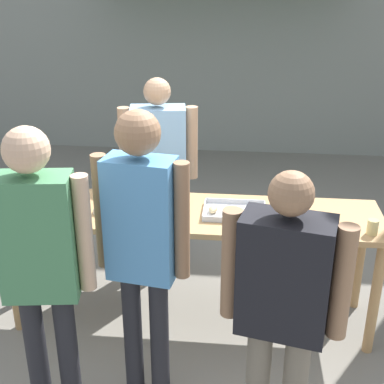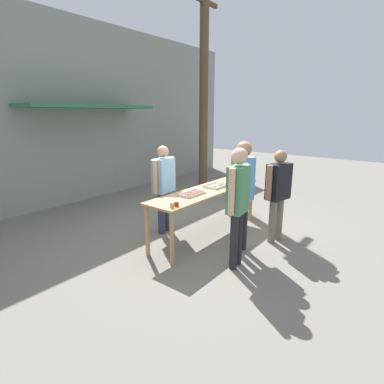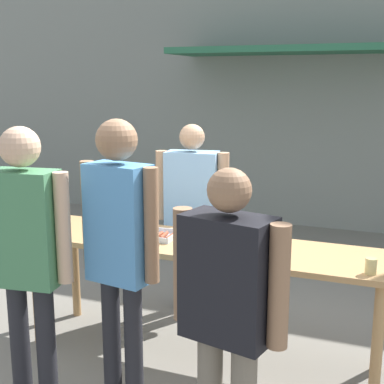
{
  "view_description": "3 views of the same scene",
  "coord_description": "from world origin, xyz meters",
  "px_view_note": "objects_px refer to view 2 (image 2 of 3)",
  "views": [
    {
      "loc": [
        0.34,
        -3.37,
        2.5
      ],
      "look_at": [
        0.0,
        0.0,
        1.04
      ],
      "focal_mm": 50.0,
      "sensor_mm": 36.0,
      "label": 1
    },
    {
      "loc": [
        -4.32,
        -3.07,
        2.25
      ],
      "look_at": [
        -0.43,
        -0.0,
        0.94
      ],
      "focal_mm": 28.0,
      "sensor_mm": 36.0,
      "label": 2
    },
    {
      "loc": [
        1.29,
        -3.46,
        2.05
      ],
      "look_at": [
        -0.35,
        0.74,
        1.09
      ],
      "focal_mm": 50.0,
      "sensor_mm": 36.0,
      "label": 3
    }
  ],
  "objects_px": {
    "condiment_jar_mustard": "(172,205)",
    "person_server_behind_table": "(164,182)",
    "beer_cup": "(248,178)",
    "person_customer_holding_hotdog": "(238,197)",
    "food_tray_buns": "(216,186)",
    "person_customer_with_cup": "(278,189)",
    "person_customer_waiting_in_line": "(243,186)",
    "condiment_jar_ketchup": "(177,204)",
    "food_tray_sausages": "(192,194)",
    "utility_pole": "(204,87)"
  },
  "relations": [
    {
      "from": "condiment_jar_mustard",
      "to": "person_server_behind_table",
      "type": "relative_size",
      "value": 0.05
    },
    {
      "from": "beer_cup",
      "to": "person_server_behind_table",
      "type": "distance_m",
      "value": 1.81
    },
    {
      "from": "condiment_jar_mustard",
      "to": "person_customer_holding_hotdog",
      "type": "relative_size",
      "value": 0.04
    },
    {
      "from": "food_tray_buns",
      "to": "person_customer_with_cup",
      "type": "xyz_separation_m",
      "value": [
        0.26,
        -1.12,
        0.06
      ]
    },
    {
      "from": "condiment_jar_mustard",
      "to": "beer_cup",
      "type": "height_order",
      "value": "beer_cup"
    },
    {
      "from": "person_server_behind_table",
      "to": "person_customer_waiting_in_line",
      "type": "height_order",
      "value": "person_customer_waiting_in_line"
    },
    {
      "from": "person_customer_holding_hotdog",
      "to": "person_customer_with_cup",
      "type": "distance_m",
      "value": 1.26
    },
    {
      "from": "person_customer_with_cup",
      "to": "person_customer_waiting_in_line",
      "type": "relative_size",
      "value": 0.9
    },
    {
      "from": "condiment_jar_ketchup",
      "to": "person_customer_holding_hotdog",
      "type": "xyz_separation_m",
      "value": [
        0.4,
        -0.82,
        0.15
      ]
    },
    {
      "from": "person_server_behind_table",
      "to": "person_customer_with_cup",
      "type": "xyz_separation_m",
      "value": [
        0.92,
        -1.87,
        -0.02
      ]
    },
    {
      "from": "condiment_jar_mustard",
      "to": "food_tray_sausages",
      "type": "bearing_deg",
      "value": 15.83
    },
    {
      "from": "food_tray_sausages",
      "to": "condiment_jar_mustard",
      "type": "distance_m",
      "value": 0.78
    },
    {
      "from": "person_server_behind_table",
      "to": "person_customer_holding_hotdog",
      "type": "height_order",
      "value": "person_customer_holding_hotdog"
    },
    {
      "from": "food_tray_sausages",
      "to": "beer_cup",
      "type": "height_order",
      "value": "beer_cup"
    },
    {
      "from": "food_tray_sausages",
      "to": "person_customer_holding_hotdog",
      "type": "bearing_deg",
      "value": -104.06
    },
    {
      "from": "condiment_jar_ketchup",
      "to": "utility_pole",
      "type": "height_order",
      "value": "utility_pole"
    },
    {
      "from": "condiment_jar_ketchup",
      "to": "person_customer_with_cup",
      "type": "height_order",
      "value": "person_customer_with_cup"
    },
    {
      "from": "food_tray_buns",
      "to": "condiment_jar_mustard",
      "type": "xyz_separation_m",
      "value": [
        -1.49,
        -0.21,
        0.02
      ]
    },
    {
      "from": "person_server_behind_table",
      "to": "utility_pole",
      "type": "bearing_deg",
      "value": 15.99
    },
    {
      "from": "food_tray_buns",
      "to": "person_server_behind_table",
      "type": "xyz_separation_m",
      "value": [
        -0.66,
        0.75,
        0.08
      ]
    },
    {
      "from": "food_tray_sausages",
      "to": "person_customer_with_cup",
      "type": "relative_size",
      "value": 0.29
    },
    {
      "from": "beer_cup",
      "to": "person_customer_waiting_in_line",
      "type": "relative_size",
      "value": 0.05
    },
    {
      "from": "food_tray_sausages",
      "to": "person_server_behind_table",
      "type": "distance_m",
      "value": 0.76
    },
    {
      "from": "food_tray_sausages",
      "to": "person_server_behind_table",
      "type": "xyz_separation_m",
      "value": [
        0.08,
        0.75,
        0.09
      ]
    },
    {
      "from": "condiment_jar_mustard",
      "to": "person_customer_holding_hotdog",
      "type": "distance_m",
      "value": 0.97
    },
    {
      "from": "condiment_jar_ketchup",
      "to": "food_tray_sausages",
      "type": "bearing_deg",
      "value": 18.53
    },
    {
      "from": "beer_cup",
      "to": "person_customer_holding_hotdog",
      "type": "distance_m",
      "value": 2.06
    },
    {
      "from": "person_customer_holding_hotdog",
      "to": "food_tray_sausages",
      "type": "bearing_deg",
      "value": -111.78
    },
    {
      "from": "condiment_jar_mustard",
      "to": "condiment_jar_ketchup",
      "type": "distance_m",
      "value": 0.1
    },
    {
      "from": "food_tray_sausages",
      "to": "person_customer_holding_hotdog",
      "type": "relative_size",
      "value": 0.26
    },
    {
      "from": "beer_cup",
      "to": "person_customer_holding_hotdog",
      "type": "bearing_deg",
      "value": -156.32
    },
    {
      "from": "condiment_jar_mustard",
      "to": "person_customer_holding_hotdog",
      "type": "height_order",
      "value": "person_customer_holding_hotdog"
    },
    {
      "from": "condiment_jar_ketchup",
      "to": "beer_cup",
      "type": "distance_m",
      "value": 2.28
    },
    {
      "from": "condiment_jar_ketchup",
      "to": "person_customer_waiting_in_line",
      "type": "height_order",
      "value": "person_customer_waiting_in_line"
    },
    {
      "from": "person_customer_with_cup",
      "to": "person_customer_holding_hotdog",
      "type": "bearing_deg",
      "value": 9.1
    },
    {
      "from": "food_tray_sausages",
      "to": "person_customer_with_cup",
      "type": "xyz_separation_m",
      "value": [
        1.0,
        -1.12,
        0.07
      ]
    },
    {
      "from": "food_tray_buns",
      "to": "person_customer_waiting_in_line",
      "type": "relative_size",
      "value": 0.23
    },
    {
      "from": "person_customer_with_cup",
      "to": "person_customer_waiting_in_line",
      "type": "distance_m",
      "value": 0.82
    },
    {
      "from": "person_customer_holding_hotdog",
      "to": "person_customer_with_cup",
      "type": "height_order",
      "value": "person_customer_holding_hotdog"
    },
    {
      "from": "condiment_jar_ketchup",
      "to": "person_customer_waiting_in_line",
      "type": "bearing_deg",
      "value": -34.06
    },
    {
      "from": "condiment_jar_ketchup",
      "to": "person_customer_with_cup",
      "type": "relative_size",
      "value": 0.05
    },
    {
      "from": "condiment_jar_mustard",
      "to": "person_server_behind_table",
      "type": "distance_m",
      "value": 1.27
    },
    {
      "from": "food_tray_sausages",
      "to": "person_customer_waiting_in_line",
      "type": "bearing_deg",
      "value": -73.69
    },
    {
      "from": "condiment_jar_ketchup",
      "to": "utility_pole",
      "type": "xyz_separation_m",
      "value": [
        4.03,
        2.45,
        2.05
      ]
    },
    {
      "from": "beer_cup",
      "to": "person_customer_holding_hotdog",
      "type": "xyz_separation_m",
      "value": [
        -1.88,
        -0.82,
        0.14
      ]
    },
    {
      "from": "condiment_jar_ketchup",
      "to": "food_tray_buns",
      "type": "bearing_deg",
      "value": 9.0
    },
    {
      "from": "condiment_jar_mustard",
      "to": "utility_pole",
      "type": "height_order",
      "value": "utility_pole"
    },
    {
      "from": "condiment_jar_mustard",
      "to": "condiment_jar_ketchup",
      "type": "bearing_deg",
      "value": -4.14
    },
    {
      "from": "beer_cup",
      "to": "utility_pole",
      "type": "xyz_separation_m",
      "value": [
        1.75,
        2.45,
        2.04
      ]
    },
    {
      "from": "food_tray_buns",
      "to": "beer_cup",
      "type": "height_order",
      "value": "beer_cup"
    }
  ]
}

